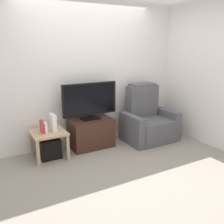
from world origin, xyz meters
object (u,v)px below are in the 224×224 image
(subwoofer_box, at_px, (49,148))
(game_console, at_px, (53,122))
(recliner_armchair, at_px, (148,121))
(book_leftmost, at_px, (42,127))
(side_table, at_px, (49,136))
(book_middle, at_px, (45,128))
(television, at_px, (90,100))
(tv_stand, at_px, (91,133))

(subwoofer_box, distance_m, game_console, 0.43)
(recliner_armchair, distance_m, book_leftmost, 2.03)
(side_table, relative_size, book_middle, 3.30)
(television, distance_m, game_console, 0.76)
(tv_stand, distance_m, game_console, 0.78)
(side_table, distance_m, subwoofer_box, 0.22)
(television, height_order, book_middle, television)
(game_console, bearing_deg, television, 6.95)
(subwoofer_box, xyz_separation_m, game_console, (0.09, 0.01, 0.42))
(book_leftmost, bearing_deg, book_middle, 0.00)
(television, height_order, book_leftmost, television)
(book_middle, distance_m, game_console, 0.15)
(television, xyz_separation_m, book_middle, (-0.84, -0.12, -0.33))
(tv_stand, xyz_separation_m, side_table, (-0.79, -0.08, 0.12))
(recliner_armchair, height_order, side_table, recliner_armchair)
(side_table, distance_m, game_console, 0.23)
(television, xyz_separation_m, side_table, (-0.79, -0.10, -0.49))
(tv_stand, height_order, subwoofer_box, tv_stand)
(book_leftmost, bearing_deg, recliner_armchair, -2.79)
(book_leftmost, distance_m, game_console, 0.20)
(book_middle, xyz_separation_m, game_console, (0.14, 0.03, 0.06))
(game_console, bearing_deg, side_table, -173.66)
(tv_stand, height_order, recliner_armchair, recliner_armchair)
(subwoofer_box, height_order, book_leftmost, book_leftmost)
(side_table, distance_m, book_leftmost, 0.20)
(subwoofer_box, bearing_deg, recliner_armchair, -3.52)
(recliner_armchair, distance_m, game_console, 1.85)
(subwoofer_box, relative_size, game_console, 1.19)
(television, distance_m, book_middle, 0.91)
(tv_stand, xyz_separation_m, subwoofer_box, (-0.79, -0.08, -0.10))
(tv_stand, height_order, side_table, tv_stand)
(recliner_armchair, relative_size, subwoofer_box, 3.31)
(book_middle, relative_size, game_console, 0.60)
(tv_stand, bearing_deg, recliner_armchair, -9.81)
(recliner_armchair, height_order, book_middle, recliner_armchair)
(television, height_order, game_console, television)
(subwoofer_box, bearing_deg, television, 6.88)
(side_table, xyz_separation_m, subwoofer_box, (-0.00, -0.00, -0.22))
(side_table, bearing_deg, recliner_armchair, -3.52)
(television, distance_m, book_leftmost, 0.95)
(book_middle, height_order, game_console, game_console)
(side_table, bearing_deg, tv_stand, 5.52)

